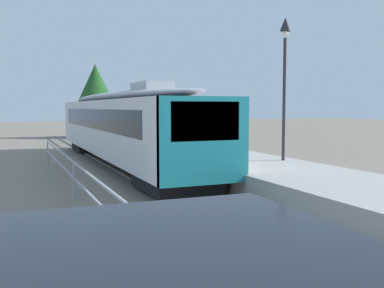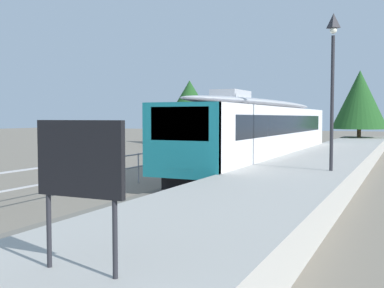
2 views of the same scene
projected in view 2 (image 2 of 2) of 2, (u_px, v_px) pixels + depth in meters
ground_plane at (156, 180)px, 20.24m from camera, size 160.00×160.00×0.00m
track_rails at (221, 184)px, 18.98m from camera, size 3.20×60.00×0.14m
commuter_train at (263, 129)px, 24.34m from camera, size 2.82×19.93×3.74m
station_platform at (301, 178)px, 17.60m from camera, size 3.90×60.00×0.90m
platform_lamp_mid_platform at (333, 62)px, 15.81m from camera, size 0.34×0.34×5.35m
platform_notice_board at (80, 164)px, 5.43m from camera, size 1.20×0.08×1.80m
tree_behind_carpark at (190, 103)px, 46.85m from camera, size 5.39×5.39×6.45m
tree_behind_station_far at (360, 100)px, 42.43m from camera, size 4.97×4.97×7.03m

